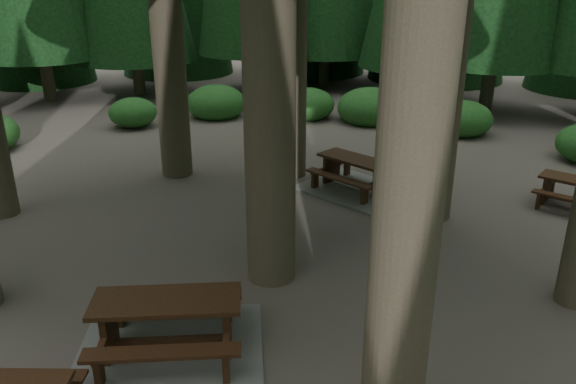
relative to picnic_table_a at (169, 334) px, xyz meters
The scene contains 4 objects.
ground 2.47m from the picnic_table_a, 106.68° to the left, with size 80.00×80.00×0.00m, color #574D46.
picnic_table_a is the anchor object (origin of this frame).
picnic_table_c 7.12m from the picnic_table_a, 92.66° to the left, with size 2.83×2.53×0.82m.
shrub_ring 3.10m from the picnic_table_a, 89.98° to the left, with size 23.86×24.64×1.49m.
Camera 1 is at (5.45, -7.16, 5.04)m, focal length 35.00 mm.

